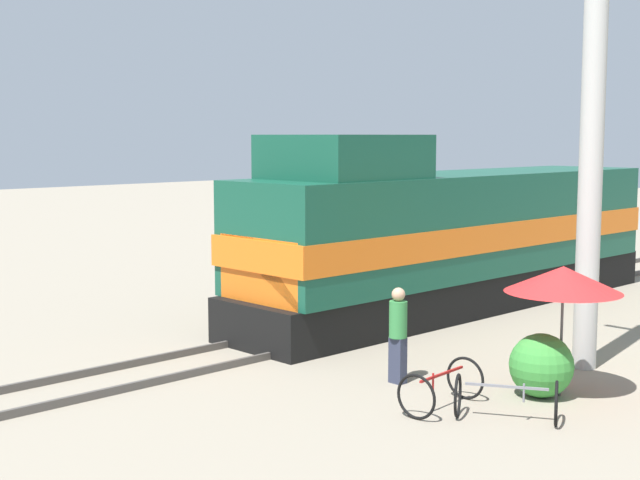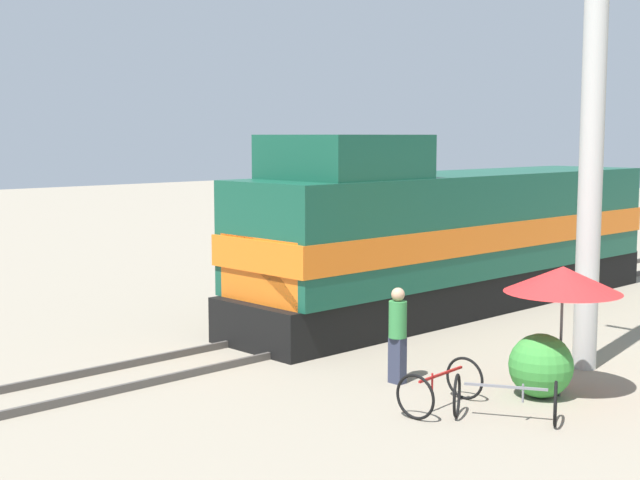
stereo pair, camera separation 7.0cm
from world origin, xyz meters
name	(u,v)px [view 2 (the right image)]	position (x,y,z in m)	size (l,w,h in m)	color
ground_plane	(360,329)	(0.00, 0.00, 0.00)	(120.00, 120.00, 0.00)	gray
rail_near	(339,321)	(-0.72, 0.00, 0.07)	(0.08, 42.95, 0.15)	#4C4742
rail_far	(382,331)	(0.72, 0.00, 0.07)	(0.08, 42.95, 0.15)	#4C4742
locomotive	(450,237)	(0.00, 3.42, 1.98)	(3.05, 14.65, 4.66)	black
utility_pole	(591,155)	(5.62, 0.63, 4.25)	(1.80, 0.47, 8.42)	#B2B2AD
vendor_umbrella	(563,280)	(6.31, -1.43, 2.11)	(2.07, 2.07, 2.35)	#4C4C4C
shrub_cluster	(541,366)	(6.11, -1.74, 0.57)	(1.14, 1.14, 1.14)	#388C38
person_bystander	(398,331)	(3.75, -2.90, 1.00)	(0.34, 0.34, 1.82)	#2D3347
bicycle	(441,387)	(5.33, -3.58, 0.39)	(0.90, 1.62, 0.76)	black
bicycle_spare	(506,399)	(6.47, -3.33, 0.37)	(1.77, 1.45, 0.73)	black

